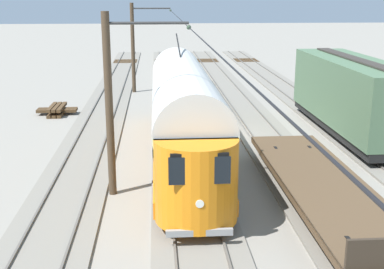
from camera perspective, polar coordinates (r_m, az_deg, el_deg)
The scene contains 12 objects.
ground_plane at distance 25.99m, azimuth 3.50°, elevation -0.27°, with size 220.00×220.00×0.00m, color gray.
track_streetcar_siding at distance 27.93m, azimuth 17.16°, elevation 0.29°, with size 2.80×80.00×0.18m.
track_adjacent_siding at distance 26.65m, azimuth 8.17°, elevation 0.12°, with size 2.80×80.00×0.18m.
track_third_siding at distance 26.08m, azimuth -1.46°, elevation -0.07°, with size 2.80×80.00×0.18m.
track_outer_siding at distance 26.26m, azimuth -11.24°, elevation -0.26°, with size 2.80×80.00×0.18m.
vintage_streetcar at distance 21.75m, azimuth -1.00°, elevation 2.75°, with size 2.65×16.58×4.92m.
flatcar_adjacent at distance 17.50m, azimuth 14.96°, elevation -5.82°, with size 2.80×11.58×1.60m.
boxcar_far_siding at distance 27.15m, azimuth 17.79°, elevation 4.39°, with size 2.96×11.30×3.85m.
catenary_pole_foreground at distance 37.94m, azimuth -6.62°, elevation 9.99°, with size 3.05×0.28×6.58m.
catenary_pole_mid_near at distance 17.86m, azimuth -9.15°, elevation 3.67°, with size 3.05×0.28×6.58m.
overhead_wire_run at distance 8.22m, azimuth 3.73°, elevation 8.22°, with size 2.84×64.97×0.18m.
spare_tie_stack at distance 31.95m, azimuth -15.13°, elevation 2.71°, with size 2.40×2.40×0.54m.
Camera 1 is at (3.39, 24.77, 7.08)m, focal length 46.77 mm.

